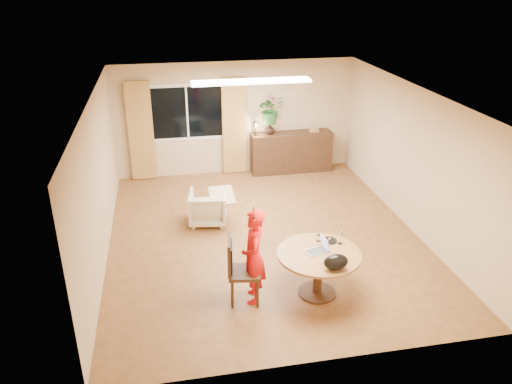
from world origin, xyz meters
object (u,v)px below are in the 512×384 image
(child, at_px, (254,256))
(sideboard, at_px, (291,152))
(dining_chair, at_px, (245,270))
(dining_table, at_px, (319,262))
(armchair, at_px, (208,207))

(child, bearing_deg, sideboard, 166.78)
(child, xyz_separation_m, sideboard, (1.81, 4.84, -0.24))
(dining_chair, bearing_deg, sideboard, 77.01)
(dining_chair, relative_size, child, 0.71)
(dining_table, distance_m, child, 0.97)
(child, relative_size, armchair, 2.05)
(dining_chair, xyz_separation_m, armchair, (-0.27, 2.55, -0.19))
(dining_table, height_order, sideboard, sideboard)
(dining_table, xyz_separation_m, armchair, (-1.36, 2.59, -0.23))
(dining_table, bearing_deg, dining_chair, 177.83)
(dining_chair, bearing_deg, dining_table, 6.71)
(dining_table, height_order, armchair, dining_table)
(dining_table, xyz_separation_m, sideboard, (0.86, 4.89, -0.07))
(child, height_order, sideboard, child)
(child, xyz_separation_m, armchair, (-0.41, 2.54, -0.40))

